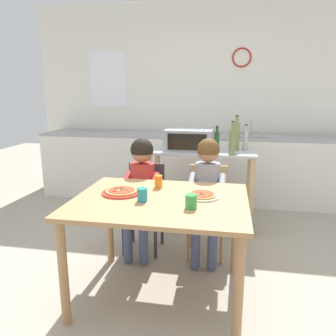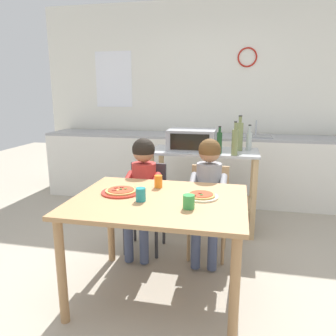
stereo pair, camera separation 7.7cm
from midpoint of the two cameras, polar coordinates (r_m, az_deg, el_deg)
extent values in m
plane|color=#A89E8C|center=(3.56, 3.29, -11.50)|extent=(10.68, 10.68, 0.00)
cube|color=white|center=(4.89, 6.60, 11.55)|extent=(4.76, 0.12, 2.70)
cube|color=white|center=(5.13, -8.94, 14.91)|extent=(0.56, 0.01, 0.80)
torus|color=red|center=(4.81, 14.06, 18.13)|extent=(0.26, 0.02, 0.26)
cube|color=silver|center=(4.60, 5.79, -0.04)|extent=(4.28, 0.60, 0.87)
cube|color=#9E9EA3|center=(4.52, 5.92, 5.54)|extent=(4.28, 0.60, 0.03)
cube|color=gray|center=(4.50, 15.49, 5.26)|extent=(0.40, 0.33, 0.02)
cylinder|color=#B7BABF|center=(4.60, 15.50, 6.72)|extent=(0.02, 0.02, 0.20)
cube|color=#B7BABF|center=(3.54, 6.94, 2.88)|extent=(1.14, 0.54, 0.02)
cube|color=tan|center=(3.68, 6.70, -5.61)|extent=(1.05, 0.49, 0.02)
cube|color=tan|center=(3.52, -2.24, -4.42)|extent=(0.05, 0.05, 0.85)
cube|color=tan|center=(3.42, 15.25, -5.41)|extent=(0.05, 0.05, 0.85)
cube|color=tan|center=(3.94, -0.60, -2.45)|extent=(0.05, 0.05, 0.85)
cube|color=tan|center=(3.86, 14.93, -3.26)|extent=(0.05, 0.05, 0.85)
cube|color=#999BA0|center=(3.55, 4.81, 4.95)|extent=(0.50, 0.37, 0.22)
cube|color=black|center=(3.37, 4.40, 4.50)|extent=(0.40, 0.01, 0.17)
cylinder|color=black|center=(3.36, 7.33, 3.26)|extent=(0.02, 0.01, 0.02)
cylinder|color=#1E4723|center=(3.35, 9.54, 4.29)|extent=(0.05, 0.05, 0.22)
cylinder|color=#1E4723|center=(3.34, 9.62, 6.55)|extent=(0.03, 0.03, 0.05)
cylinder|color=black|center=(3.33, 9.64, 7.08)|extent=(0.03, 0.03, 0.01)
cylinder|color=olive|center=(3.56, 12.89, 5.29)|extent=(0.07, 0.07, 0.29)
cylinder|color=olive|center=(3.54, 13.04, 8.17)|extent=(0.03, 0.03, 0.07)
cylinder|color=black|center=(3.54, 13.07, 8.80)|extent=(0.04, 0.04, 0.01)
cylinder|color=#ADB7B2|center=(3.62, 14.45, 4.55)|extent=(0.06, 0.06, 0.20)
cylinder|color=#ADB7B2|center=(3.60, 14.57, 6.60)|extent=(0.03, 0.03, 0.06)
cylinder|color=black|center=(3.60, 14.61, 7.19)|extent=(0.03, 0.03, 0.01)
cylinder|color=olive|center=(3.29, 12.15, 4.33)|extent=(0.06, 0.06, 0.25)
cylinder|color=olive|center=(3.27, 12.29, 7.11)|extent=(0.03, 0.03, 0.07)
cylinder|color=black|center=(3.27, 12.33, 7.83)|extent=(0.03, 0.03, 0.01)
cube|color=#AD7F51|center=(2.31, -0.61, -5.67)|extent=(1.21, 0.95, 0.03)
cylinder|color=#AD7F51|center=(2.29, -17.03, -16.84)|extent=(0.06, 0.06, 0.73)
cylinder|color=#AD7F51|center=(2.05, 12.56, -20.46)|extent=(0.06, 0.06, 0.73)
cylinder|color=#AD7F51|center=(2.97, -9.18, -9.24)|extent=(0.06, 0.06, 0.73)
cylinder|color=#AD7F51|center=(2.79, 12.54, -10.95)|extent=(0.06, 0.06, 0.73)
cube|color=#333338|center=(3.09, -3.38, -6.65)|extent=(0.36, 0.36, 0.04)
cube|color=#333338|center=(3.18, -2.66, -2.47)|extent=(0.34, 0.03, 0.38)
cylinder|color=#333338|center=(3.01, -1.28, -11.77)|extent=(0.03, 0.03, 0.42)
cylinder|color=#333338|center=(3.08, -6.82, -11.19)|extent=(0.03, 0.03, 0.42)
cylinder|color=#333338|center=(3.27, -0.05, -9.59)|extent=(0.03, 0.03, 0.42)
cylinder|color=#333338|center=(3.34, -5.14, -9.13)|extent=(0.03, 0.03, 0.42)
cube|color=tan|center=(3.01, 7.66, -7.32)|extent=(0.36, 0.36, 0.04)
cube|color=tan|center=(3.10, 8.01, -3.00)|extent=(0.34, 0.03, 0.38)
cylinder|color=tan|center=(2.95, 10.25, -12.50)|extent=(0.03, 0.03, 0.42)
cylinder|color=tan|center=(2.97, 4.33, -12.12)|extent=(0.03, 0.03, 0.42)
cylinder|color=tan|center=(3.22, 10.45, -10.20)|extent=(0.03, 0.03, 0.42)
cylinder|color=tan|center=(3.24, 5.07, -9.88)|extent=(0.03, 0.03, 0.42)
cube|color=#424C6B|center=(2.93, -2.80, -6.93)|extent=(0.10, 0.30, 0.10)
cylinder|color=#424C6B|center=(2.91, -3.41, -12.23)|extent=(0.08, 0.08, 0.44)
cube|color=#424C6B|center=(2.97, -5.43, -6.71)|extent=(0.10, 0.30, 0.10)
cylinder|color=#424C6B|center=(2.95, -6.09, -11.94)|extent=(0.08, 0.08, 0.44)
cylinder|color=#BC332D|center=(2.89, -1.49, -2.58)|extent=(0.06, 0.26, 0.15)
cylinder|color=#BC332D|center=(2.96, -6.40, -2.27)|extent=(0.06, 0.26, 0.15)
cylinder|color=#BC332D|center=(3.02, -3.44, -2.61)|extent=(0.22, 0.22, 0.37)
sphere|color=#A37556|center=(2.95, -3.52, 2.89)|extent=(0.20, 0.20, 0.20)
sphere|color=black|center=(2.95, -3.52, 3.23)|extent=(0.21, 0.21, 0.21)
cube|color=#424C6B|center=(2.86, 8.86, -7.62)|extent=(0.10, 0.30, 0.10)
cylinder|color=#424C6B|center=(2.84, 8.52, -13.09)|extent=(0.08, 0.08, 0.44)
cube|color=#424C6B|center=(2.87, 6.04, -7.46)|extent=(0.10, 0.30, 0.10)
cylinder|color=#424C6B|center=(2.85, 5.63, -12.90)|extent=(0.08, 0.08, 0.44)
cylinder|color=gray|center=(2.82, 10.30, -2.89)|extent=(0.06, 0.26, 0.15)
cylinder|color=gray|center=(2.84, 5.04, -2.62)|extent=(0.06, 0.26, 0.15)
cylinder|color=gray|center=(2.93, 7.80, -2.97)|extent=(0.22, 0.22, 0.40)
sphere|color=#A37556|center=(2.86, 7.99, 2.81)|extent=(0.19, 0.19, 0.19)
sphere|color=brown|center=(2.86, 8.00, 3.13)|extent=(0.19, 0.19, 0.19)
cylinder|color=red|center=(2.44, -7.25, -4.18)|extent=(0.29, 0.29, 0.01)
cylinder|color=tan|center=(2.44, -7.25, -3.91)|extent=(0.23, 0.23, 0.01)
cylinder|color=#B23D23|center=(2.44, -7.26, -3.73)|extent=(0.19, 0.19, 0.00)
cylinder|color=maroon|center=(2.48, -7.16, -3.33)|extent=(0.03, 0.03, 0.01)
cylinder|color=#386628|center=(2.43, -7.28, -3.66)|extent=(0.02, 0.02, 0.01)
cylinder|color=maroon|center=(2.48, -8.13, -3.39)|extent=(0.03, 0.03, 0.01)
cylinder|color=maroon|center=(2.42, -8.48, -3.83)|extent=(0.03, 0.03, 0.01)
cylinder|color=#386628|center=(2.44, -6.45, -3.60)|extent=(0.02, 0.02, 0.01)
cylinder|color=#DBC666|center=(2.41, -7.81, -3.85)|extent=(0.02, 0.02, 0.01)
cylinder|color=beige|center=(2.34, 6.71, -4.95)|extent=(0.24, 0.24, 0.01)
cylinder|color=tan|center=(2.34, 6.71, -4.67)|extent=(0.20, 0.20, 0.01)
cylinder|color=#B23D23|center=(2.34, 6.72, -4.49)|extent=(0.17, 0.17, 0.00)
cylinder|color=maroon|center=(2.34, 6.55, -4.36)|extent=(0.03, 0.03, 0.01)
cylinder|color=#563319|center=(2.29, 5.45, -4.71)|extent=(0.03, 0.03, 0.01)
cylinder|color=#386628|center=(2.31, 6.79, -4.62)|extent=(0.02, 0.02, 0.01)
cylinder|color=green|center=(2.11, 4.67, -5.84)|extent=(0.08, 0.08, 0.09)
cylinder|color=orange|center=(2.55, -0.82, -2.35)|extent=(0.06, 0.06, 0.10)
cylinder|color=teal|center=(2.25, -3.77, -4.61)|extent=(0.07, 0.07, 0.09)
camera|label=1|loc=(0.04, -89.13, 0.21)|focal=35.18mm
camera|label=2|loc=(0.04, 90.87, -0.21)|focal=35.18mm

